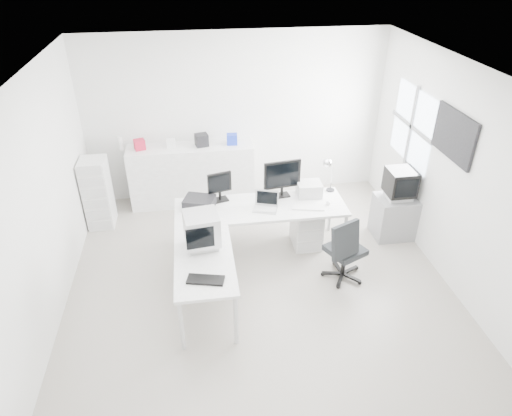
{
  "coord_description": "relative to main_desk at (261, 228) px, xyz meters",
  "views": [
    {
      "loc": [
        -0.73,
        -4.79,
        4.04
      ],
      "look_at": [
        0.0,
        0.2,
        1.0
      ],
      "focal_mm": 32.0,
      "sensor_mm": 36.0,
      "label": 1
    }
  ],
  "objects": [
    {
      "name": "floor",
      "position": [
        -0.13,
        -0.65,
        -0.38
      ],
      "size": [
        5.0,
        5.0,
        0.01
      ],
      "primitive_type": "cube",
      "color": "beige",
      "rests_on": "ground"
    },
    {
      "name": "ceiling",
      "position": [
        -0.13,
        -0.65,
        2.42
      ],
      "size": [
        5.0,
        5.0,
        0.01
      ],
      "primitive_type": "cube",
      "color": "white",
      "rests_on": "back_wall"
    },
    {
      "name": "back_wall",
      "position": [
        -0.13,
        1.85,
        1.02
      ],
      "size": [
        5.0,
        0.02,
        2.8
      ],
      "primitive_type": "cube",
      "color": "silver",
      "rests_on": "floor"
    },
    {
      "name": "left_wall",
      "position": [
        -2.63,
        -0.65,
        1.02
      ],
      "size": [
        0.02,
        5.0,
        2.8
      ],
      "primitive_type": "cube",
      "color": "silver",
      "rests_on": "floor"
    },
    {
      "name": "right_wall",
      "position": [
        2.37,
        -0.65,
        1.02
      ],
      "size": [
        0.02,
        5.0,
        2.8
      ],
      "primitive_type": "cube",
      "color": "silver",
      "rests_on": "floor"
    },
    {
      "name": "window",
      "position": [
        2.35,
        0.55,
        1.23
      ],
      "size": [
        0.02,
        1.2,
        1.1
      ],
      "primitive_type": null,
      "color": "white",
      "rests_on": "right_wall"
    },
    {
      "name": "wall_picture",
      "position": [
        2.34,
        -0.55,
        1.52
      ],
      "size": [
        0.04,
        0.9,
        0.6
      ],
      "primitive_type": null,
      "color": "black",
      "rests_on": "right_wall"
    },
    {
      "name": "main_desk",
      "position": [
        0.0,
        0.0,
        0.0
      ],
      "size": [
        2.4,
        0.8,
        0.75
      ],
      "primitive_type": null,
      "color": "white",
      "rests_on": "floor"
    },
    {
      "name": "side_desk",
      "position": [
        -0.85,
        -1.1,
        0.0
      ],
      "size": [
        0.7,
        1.4,
        0.75
      ],
      "primitive_type": null,
      "color": "white",
      "rests_on": "floor"
    },
    {
      "name": "drawer_pedestal",
      "position": [
        0.7,
        0.05,
        -0.08
      ],
      "size": [
        0.4,
        0.5,
        0.6
      ],
      "primitive_type": "cube",
      "color": "white",
      "rests_on": "floor"
    },
    {
      "name": "inkjet_printer",
      "position": [
        -0.85,
        0.1,
        0.45
      ],
      "size": [
        0.49,
        0.44,
        0.15
      ],
      "primitive_type": "cube",
      "rotation": [
        0.0,
        0.0,
        -0.33
      ],
      "color": "black",
      "rests_on": "main_desk"
    },
    {
      "name": "lcd_monitor_small",
      "position": [
        -0.55,
        0.25,
        0.59
      ],
      "size": [
        0.39,
        0.28,
        0.44
      ],
      "primitive_type": null,
      "rotation": [
        0.0,
        0.0,
        0.27
      ],
      "color": "black",
      "rests_on": "main_desk"
    },
    {
      "name": "lcd_monitor_large",
      "position": [
        0.35,
        0.25,
        0.66
      ],
      "size": [
        0.57,
        0.29,
        0.57
      ],
      "primitive_type": null,
      "rotation": [
        0.0,
        0.0,
        0.14
      ],
      "color": "black",
      "rests_on": "main_desk"
    },
    {
      "name": "laptop",
      "position": [
        0.05,
        -0.1,
        0.49
      ],
      "size": [
        0.43,
        0.43,
        0.22
      ],
      "primitive_type": null,
      "rotation": [
        0.0,
        0.0,
        -0.33
      ],
      "color": "#B7B7BA",
      "rests_on": "main_desk"
    },
    {
      "name": "white_keyboard",
      "position": [
        0.65,
        -0.15,
        0.38
      ],
      "size": [
        0.47,
        0.23,
        0.02
      ],
      "primitive_type": "cube",
      "rotation": [
        0.0,
        0.0,
        -0.22
      ],
      "color": "white",
      "rests_on": "main_desk"
    },
    {
      "name": "white_mouse",
      "position": [
        0.95,
        -0.1,
        0.41
      ],
      "size": [
        0.06,
        0.06,
        0.06
      ],
      "primitive_type": "sphere",
      "color": "white",
      "rests_on": "main_desk"
    },
    {
      "name": "laser_printer",
      "position": [
        0.75,
        0.22,
        0.47
      ],
      "size": [
        0.36,
        0.31,
        0.2
      ],
      "primitive_type": "cube",
      "rotation": [
        0.0,
        0.0,
        -0.05
      ],
      "color": "#BDBDBD",
      "rests_on": "main_desk"
    },
    {
      "name": "desk_lamp",
      "position": [
        1.1,
        0.3,
        0.64
      ],
      "size": [
        0.22,
        0.22,
        0.53
      ],
      "primitive_type": null,
      "rotation": [
        0.0,
        0.0,
        -0.33
      ],
      "color": "silver",
      "rests_on": "main_desk"
    },
    {
      "name": "crt_monitor",
      "position": [
        -0.85,
        -0.85,
        0.6
      ],
      "size": [
        0.43,
        0.43,
        0.44
      ],
      "primitive_type": null,
      "rotation": [
        0.0,
        0.0,
        0.12
      ],
      "color": "#B7B7BA",
      "rests_on": "side_desk"
    },
    {
      "name": "black_keyboard",
      "position": [
        -0.85,
        -1.5,
        0.39
      ],
      "size": [
        0.44,
        0.26,
        0.03
      ],
      "primitive_type": "cube",
      "rotation": [
        0.0,
        0.0,
        -0.24
      ],
      "color": "black",
      "rests_on": "side_desk"
    },
    {
      "name": "office_chair",
      "position": [
        1.02,
        -0.78,
        0.12
      ],
      "size": [
        0.76,
        0.76,
        0.99
      ],
      "primitive_type": null,
      "rotation": [
        0.0,
        0.0,
        0.44
      ],
      "color": "#2A2D2F",
      "rests_on": "floor"
    },
    {
      "name": "tv_cabinet",
      "position": [
        2.09,
        0.09,
        -0.05
      ],
      "size": [
        0.6,
        0.49,
        0.66
      ],
      "primitive_type": "cube",
      "color": "gray",
      "rests_on": "floor"
    },
    {
      "name": "crt_tv",
      "position": [
        2.09,
        0.09,
        0.51
      ],
      "size": [
        0.5,
        0.48,
        0.45
      ],
      "primitive_type": null,
      "color": "black",
      "rests_on": "tv_cabinet"
    },
    {
      "name": "sideboard",
      "position": [
        -0.93,
        1.59,
        0.14
      ],
      "size": [
        2.08,
        0.52,
        1.04
      ],
      "primitive_type": "cube",
      "color": "white",
      "rests_on": "floor"
    },
    {
      "name": "clutter_box_a",
      "position": [
        -1.73,
        1.59,
        0.75
      ],
      "size": [
        0.2,
        0.19,
        0.17
      ],
      "primitive_type": "cube",
      "rotation": [
        0.0,
        0.0,
        0.29
      ],
      "color": "#B91A36",
      "rests_on": "sideboard"
    },
    {
      "name": "clutter_box_b",
      "position": [
        -1.23,
        1.59,
        0.73
      ],
      "size": [
        0.14,
        0.12,
        0.14
      ],
      "primitive_type": "cube",
      "rotation": [
        0.0,
        0.0,
        -0.01
      ],
      "color": "white",
      "rests_on": "sideboard"
    },
    {
      "name": "clutter_box_c",
      "position": [
        -0.73,
        1.59,
        0.76
      ],
      "size": [
        0.24,
        0.22,
        0.2
      ],
      "primitive_type": "cube",
      "rotation": [
        0.0,
        0.0,
        0.22
      ],
      "color": "black",
      "rests_on": "sideboard"
    },
    {
      "name": "clutter_box_d",
      "position": [
        -0.23,
        1.59,
        0.75
      ],
      "size": [
        0.18,
        0.16,
        0.17
      ],
      "primitive_type": "cube",
      "rotation": [
        0.0,
        0.0,
        -0.08
      ],
      "color": "#1932B5",
      "rests_on": "sideboard"
    },
    {
      "name": "clutter_bottle",
      "position": [
        -2.03,
        1.63,
        0.77
      ],
      "size": [
        0.07,
        0.07,
        0.22
      ],
      "primitive_type": "cylinder",
      "color": "white",
      "rests_on": "sideboard"
    },
    {
      "name": "filing_cabinet",
      "position": [
        -2.41,
        1.08,
        0.19
      ],
      "size": [
        0.39,
        0.47,
        1.12
      ],
      "primitive_type": "cube",
      "color": "white",
      "rests_on": "floor"
    }
  ]
}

